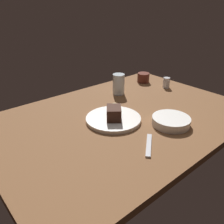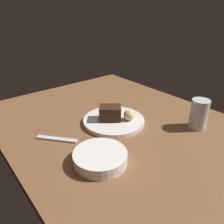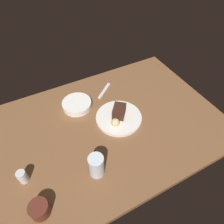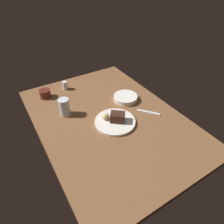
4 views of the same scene
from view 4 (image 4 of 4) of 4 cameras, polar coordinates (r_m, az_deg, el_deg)
dining_table at (r=127.25cm, az=-1.03°, el=-2.08°), size 120.00×84.00×3.00cm
dessert_plate at (r=121.90cm, az=0.89°, el=-2.79°), size 24.81×24.81×1.67cm
chocolate_cake_slice at (r=119.53cm, az=1.60°, el=-1.48°), size 10.25×10.54×5.65cm
bread_roll at (r=121.18cm, az=-1.88°, el=-1.24°), size 4.33×4.33×4.33cm
salt_shaker at (r=156.18cm, az=-13.23°, el=7.36°), size 4.13×4.13×6.30cm
water_glass at (r=128.55cm, az=-13.40°, el=1.35°), size 6.69×6.69×11.64cm
side_bowl at (r=140.79cm, az=3.87°, el=4.02°), size 16.56×16.56×3.56cm
coffee_cup at (r=150.53cm, az=-18.54°, el=4.97°), size 7.67×7.67×5.96cm
dessert_spoon at (r=131.99cm, az=10.40°, el=-0.06°), size 12.75×10.89×0.70cm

